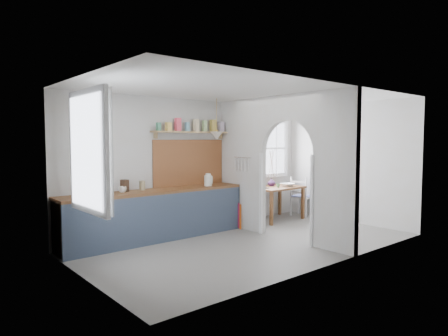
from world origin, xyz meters
TOP-DOWN VIEW (x-y plane):
  - floor at (0.00, 0.00)m, footprint 5.80×3.20m
  - ceiling at (0.00, 0.00)m, footprint 5.80×3.20m
  - walls at (0.00, 0.00)m, footprint 5.81×3.21m
  - partition at (0.70, 0.06)m, footprint 0.12×3.20m
  - kitchen_window at (-2.87, 0.00)m, footprint 0.10×1.16m
  - nook_window at (1.80, 1.56)m, footprint 1.76×0.10m
  - counter at (-1.13, 1.33)m, footprint 3.50×0.60m
  - sink at (-2.43, 1.30)m, footprint 0.40×0.40m
  - backsplash at (-0.20, 1.58)m, footprint 1.65×0.03m
  - shelf at (-0.20, 1.49)m, footprint 1.75×0.20m
  - pendant_lamp at (0.15, 1.15)m, footprint 0.26×0.26m
  - utensil_rail at (0.61, 0.90)m, footprint 0.02×0.50m
  - dining_table at (1.86, 1.14)m, footprint 1.23×0.84m
  - chair_left at (0.94, 1.08)m, footprint 0.50×0.50m
  - chair_right at (2.70, 1.07)m, footprint 0.50×0.50m
  - kettle at (-0.02, 1.21)m, footprint 0.22×0.18m
  - mug_a at (-2.18, 1.20)m, footprint 0.11×0.11m
  - mug_b at (-1.74, 1.36)m, footprint 0.13×0.13m
  - knife_block at (-1.67, 1.44)m, footprint 0.12×0.15m
  - jar at (-1.33, 1.43)m, footprint 0.11×0.11m
  - towel_magenta at (0.58, 0.97)m, footprint 0.02×0.03m
  - towel_orange at (0.58, 0.93)m, footprint 0.02×0.03m
  - bowl at (2.09, 1.01)m, footprint 0.34×0.34m
  - table_cup at (1.79, 1.01)m, footprint 0.11×0.11m
  - plate at (1.46, 1.10)m, footprint 0.19×0.19m
  - vase at (1.88, 1.30)m, footprint 0.22×0.22m

SIDE VIEW (x-z plane):
  - floor at x=0.00m, z-range -0.01..0.01m
  - towel_orange at x=0.58m, z-range -0.01..0.51m
  - towel_magenta at x=0.58m, z-range 0.02..0.53m
  - dining_table at x=1.86m, z-range 0.00..0.75m
  - chair_left at x=0.94m, z-range 0.00..0.90m
  - counter at x=-1.13m, z-range 0.01..0.91m
  - chair_right at x=2.70m, z-range 0.00..0.94m
  - plate at x=1.46m, z-range 0.75..0.76m
  - bowl at x=2.09m, z-range 0.75..0.82m
  - table_cup at x=1.79m, z-range 0.75..0.83m
  - vase at x=1.88m, z-range 0.75..0.93m
  - sink at x=-2.43m, z-range 0.88..0.90m
  - mug_a at x=-2.18m, z-range 0.90..0.99m
  - mug_b at x=-1.74m, z-range 0.90..1.00m
  - jar at x=-1.33m, z-range 0.90..1.07m
  - knife_block at x=-1.67m, z-range 0.90..1.11m
  - kettle at x=-0.02m, z-range 0.90..1.14m
  - walls at x=0.00m, z-range 0.00..2.60m
  - backsplash at x=-0.20m, z-range 0.90..1.80m
  - utensil_rail at x=0.61m, z-range 1.44..1.46m
  - partition at x=0.70m, z-range 0.15..2.75m
  - nook_window at x=1.80m, z-range 0.95..2.25m
  - kitchen_window at x=-2.87m, z-range 0.90..2.40m
  - pendant_lamp at x=0.15m, z-range 1.80..1.96m
  - shelf at x=-0.20m, z-range 1.90..2.11m
  - ceiling at x=0.00m, z-range 2.60..2.60m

